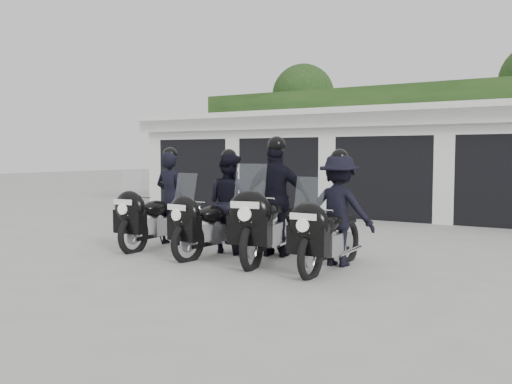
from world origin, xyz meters
The scene contains 7 objects.
ground centered at (0.00, 0.00, 0.00)m, with size 80.00×80.00×0.00m, color #A0A09B.
garage_block centered at (0.00, 8.06, 1.42)m, with size 16.40×6.80×2.96m.
background_vegetation centered at (0.37, 12.92, 2.77)m, with size 20.00×3.90×5.80m.
police_bike_a centered at (-2.28, -0.60, 0.76)m, with size 0.68×2.20×1.92m.
police_bike_b centered at (-0.86, -0.62, 0.79)m, with size 0.92×2.15×1.88m.
police_bike_c centered at (0.08, -0.52, 0.89)m, with size 1.23×2.39×2.09m.
police_bike_d centered at (1.25, -0.67, 0.80)m, with size 1.12×2.14×1.87m.
Camera 1 is at (4.45, -8.29, 1.73)m, focal length 38.00 mm.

